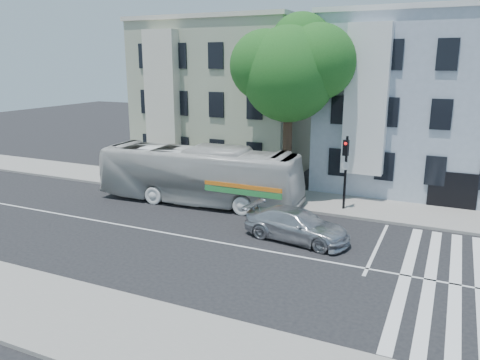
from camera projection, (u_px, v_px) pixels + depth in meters
The scene contains 10 objects.
ground at pixel (225, 244), 21.78m from camera, with size 120.00×120.00×0.00m, color black.
sidewalk_far at pixel (283, 198), 28.79m from camera, with size 80.00×4.00×0.15m, color gray.
sidewalk_near at pixel (112, 329), 14.72m from camera, with size 80.00×4.00×0.15m, color gray.
building_left at pixel (231, 97), 36.46m from camera, with size 12.00×10.00×11.00m, color #9EA78C.
building_right at pixel (421, 104), 30.76m from camera, with size 12.00×10.00×11.00m, color #98A6B5.
street_tree at pixel (291, 68), 27.50m from camera, with size 7.30×5.90×11.10m.
bus at pixel (199, 175), 27.69m from camera, with size 12.31×2.88×3.43m, color silver.
sedan at pixel (297, 225), 22.06m from camera, with size 5.12×2.08×1.49m, color silver.
hedge at pixel (206, 187), 29.58m from camera, with size 8.50×0.84×0.70m, color #325E1E, non-canonical shape.
traffic_signal at pixel (346, 164), 25.75m from camera, with size 0.44×0.53×4.28m.
Camera 1 is at (9.18, -18.20, 8.25)m, focal length 35.00 mm.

